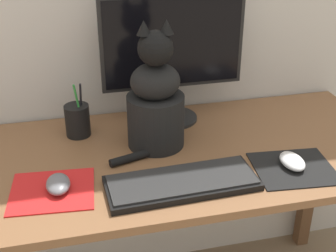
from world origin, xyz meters
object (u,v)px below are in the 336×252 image
(monitor, at_px, (173,51))
(computer_mouse_right, at_px, (292,161))
(keyboard, at_px, (182,182))
(pen_cup, at_px, (78,120))
(computer_mouse_left, at_px, (58,184))
(cat, at_px, (155,101))

(monitor, bearing_deg, computer_mouse_right, -55.40)
(keyboard, distance_m, pen_cup, 0.44)
(keyboard, height_order, computer_mouse_left, computer_mouse_left)
(monitor, height_order, keyboard, monitor)
(computer_mouse_left, relative_size, pen_cup, 0.54)
(computer_mouse_left, bearing_deg, cat, 30.85)
(computer_mouse_left, distance_m, computer_mouse_right, 0.66)
(monitor, xyz_separation_m, computer_mouse_left, (-0.40, -0.34, -0.23))
(cat, bearing_deg, computer_mouse_right, -28.23)
(monitor, distance_m, computer_mouse_right, 0.51)
(keyboard, bearing_deg, cat, 92.96)
(monitor, distance_m, keyboard, 0.47)
(computer_mouse_left, height_order, computer_mouse_right, computer_mouse_left)
(keyboard, height_order, computer_mouse_right, computer_mouse_right)
(keyboard, xyz_separation_m, computer_mouse_right, (0.33, 0.02, 0.01))
(keyboard, relative_size, cat, 1.05)
(computer_mouse_left, distance_m, pen_cup, 0.31)
(computer_mouse_left, bearing_deg, monitor, 40.61)
(monitor, bearing_deg, pen_cup, -173.23)
(computer_mouse_right, bearing_deg, monitor, 124.60)
(keyboard, relative_size, pen_cup, 2.28)
(monitor, distance_m, pen_cup, 0.38)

